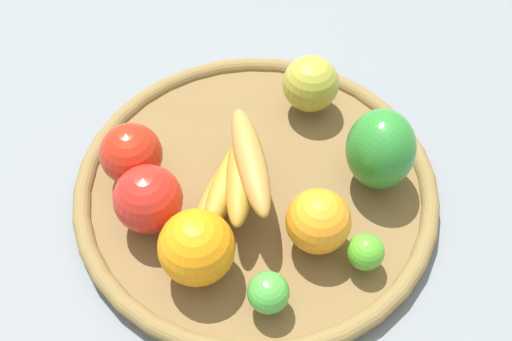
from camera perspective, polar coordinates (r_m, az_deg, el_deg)
ground_plane at (r=0.79m, az=-0.00°, el=-2.16°), size 2.40×2.40×0.00m
basket at (r=0.78m, az=-0.00°, el=-1.55°), size 0.44×0.44×0.03m
apple_0 at (r=0.76m, az=-11.16°, el=1.46°), size 0.08×0.08×0.07m
orange_0 at (r=0.67m, az=-5.37°, el=-6.90°), size 0.12×0.12×0.08m
bell_pepper at (r=0.75m, az=11.14°, el=1.90°), size 0.11×0.11×0.10m
banana_bunch at (r=0.73m, az=-1.67°, el=-0.14°), size 0.16×0.11×0.08m
lime_1 at (r=0.67m, az=1.12°, el=-10.92°), size 0.06×0.06×0.04m
orange_1 at (r=0.70m, az=5.62°, el=-4.55°), size 0.10×0.10×0.07m
apple_2 at (r=0.83m, az=4.94°, el=7.78°), size 0.10×0.10×0.07m
apple_1 at (r=0.71m, az=-9.68°, el=-2.54°), size 0.11×0.11×0.08m
lime_0 at (r=0.70m, az=9.83°, el=-7.22°), size 0.06×0.06×0.04m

